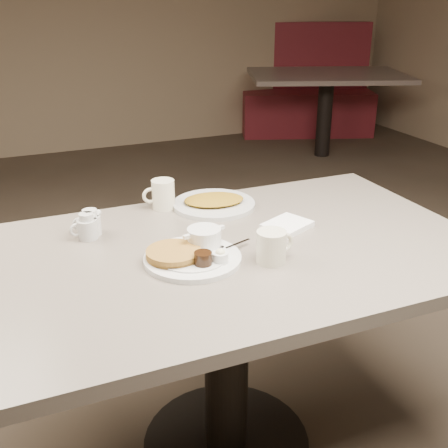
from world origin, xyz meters
name	(u,v)px	position (x,y,z in m)	size (l,w,h in m)	color
room	(227,7)	(0.00, 0.00, 1.40)	(7.04, 8.04, 2.84)	#4C3F33
diner_table	(227,300)	(0.00, 0.00, 0.58)	(1.50, 0.90, 0.75)	slate
main_plate	(192,252)	(-0.11, -0.03, 0.77)	(0.35, 0.32, 0.07)	silver
coffee_mug_near	(272,246)	(0.08, -0.12, 0.80)	(0.12, 0.10, 0.09)	beige
napkin	(287,225)	(0.23, 0.06, 0.76)	(0.17, 0.16, 0.02)	white
coffee_mug_far	(162,194)	(-0.08, 0.38, 0.80)	(0.11, 0.09, 0.10)	#ECE6C8
creamer_left	(87,227)	(-0.36, 0.23, 0.79)	(0.09, 0.07, 0.08)	beige
creamer_right	(90,223)	(-0.34, 0.25, 0.79)	(0.09, 0.07, 0.08)	silver
hash_plate	(214,203)	(0.09, 0.33, 0.76)	(0.33, 0.33, 0.04)	#BCBCB8
booth_back_right	(308,95)	(2.50, 3.71, 0.41)	(1.82, 1.96, 1.12)	maroon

